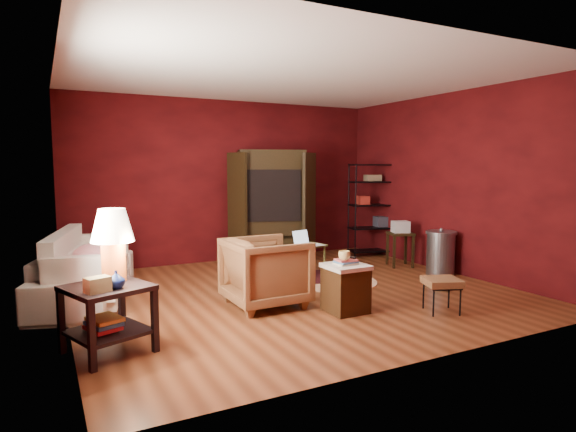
# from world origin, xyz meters

# --- Properties ---
(room) EXTENTS (5.54, 5.04, 2.84)m
(room) POSITION_xyz_m (-0.04, -0.01, 1.40)
(room) COLOR brown
(room) RESTS_ON ground
(sofa) EXTENTS (1.25, 2.25, 0.84)m
(sofa) POSITION_xyz_m (-2.49, 0.88, 0.42)
(sofa) COLOR beige
(sofa) RESTS_ON ground
(armchair) EXTENTS (0.83, 0.89, 0.90)m
(armchair) POSITION_xyz_m (-0.59, -0.37, 0.45)
(armchair) COLOR black
(armchair) RESTS_ON ground
(pet_bowl_steel) EXTENTS (0.25, 0.09, 0.24)m
(pet_bowl_steel) POSITION_xyz_m (2.08, -0.55, 0.12)
(pet_bowl_steel) COLOR #A9ABB0
(pet_bowl_steel) RESTS_ON ground
(pet_bowl_turquoise) EXTENTS (0.26, 0.09, 0.25)m
(pet_bowl_turquoise) POSITION_xyz_m (1.85, -0.78, 0.13)
(pet_bowl_turquoise) COLOR #27A0B6
(pet_bowl_turquoise) RESTS_ON ground
(vase) EXTENTS (0.19, 0.20, 0.15)m
(vase) POSITION_xyz_m (-2.40, -1.20, 0.69)
(vase) COLOR #0B143A
(vase) RESTS_ON side_table
(mug) EXTENTS (0.14, 0.12, 0.13)m
(mug) POSITION_xyz_m (0.07, -1.05, 0.68)
(mug) COLOR #E2BF6E
(mug) RESTS_ON hamper
(side_table) EXTENTS (0.83, 0.83, 1.29)m
(side_table) POSITION_xyz_m (-2.42, -0.98, 0.77)
(side_table) COLOR black
(side_table) RESTS_ON ground
(sofa_cushions) EXTENTS (1.17, 2.02, 0.80)m
(sofa_cushions) POSITION_xyz_m (-2.48, 0.86, 0.39)
(sofa_cushions) COLOR beige
(sofa_cushions) RESTS_ON sofa
(hamper) EXTENTS (0.45, 0.45, 0.63)m
(hamper) POSITION_xyz_m (0.12, -1.02, 0.29)
(hamper) COLOR #3F210E
(hamper) RESTS_ON ground
(footstool) EXTENTS (0.50, 0.50, 0.39)m
(footstool) POSITION_xyz_m (1.08, -1.54, 0.34)
(footstool) COLOR black
(footstool) RESTS_ON ground
(rug_round) EXTENTS (1.68, 1.68, 0.01)m
(rug_round) POSITION_xyz_m (0.76, 0.27, 0.01)
(rug_round) COLOR beige
(rug_round) RESTS_ON ground
(rug_oriental) EXTENTS (1.41, 1.11, 0.01)m
(rug_oriental) POSITION_xyz_m (0.56, 0.62, 0.02)
(rug_oriental) COLOR #4D141B
(rug_oriental) RESTS_ON ground
(laptop_desk) EXTENTS (0.62, 0.53, 0.68)m
(laptop_desk) POSITION_xyz_m (0.62, 0.81, 0.42)
(laptop_desk) COLOR #606C31
(laptop_desk) RESTS_ON ground
(tv_armoire) EXTENTS (1.46, 1.08, 1.94)m
(tv_armoire) POSITION_xyz_m (0.62, 2.02, 1.01)
(tv_armoire) COLOR black
(tv_armoire) RESTS_ON ground
(wire_shelving) EXTENTS (0.89, 0.54, 1.70)m
(wire_shelving) POSITION_xyz_m (2.52, 1.66, 0.94)
(wire_shelving) COLOR black
(wire_shelving) RESTS_ON ground
(small_stand) EXTENTS (0.48, 0.48, 0.76)m
(small_stand) POSITION_xyz_m (2.34, 0.67, 0.57)
(small_stand) COLOR black
(small_stand) RESTS_ON ground
(trash_can) EXTENTS (0.48, 0.48, 0.73)m
(trash_can) POSITION_xyz_m (2.48, -0.11, 0.34)
(trash_can) COLOR gray
(trash_can) RESTS_ON ground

